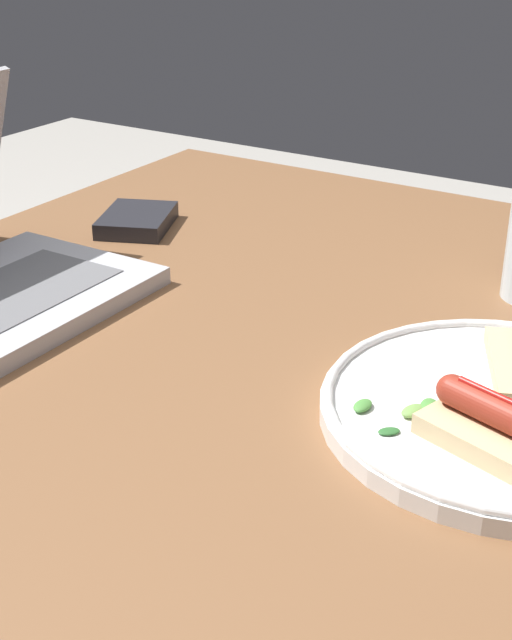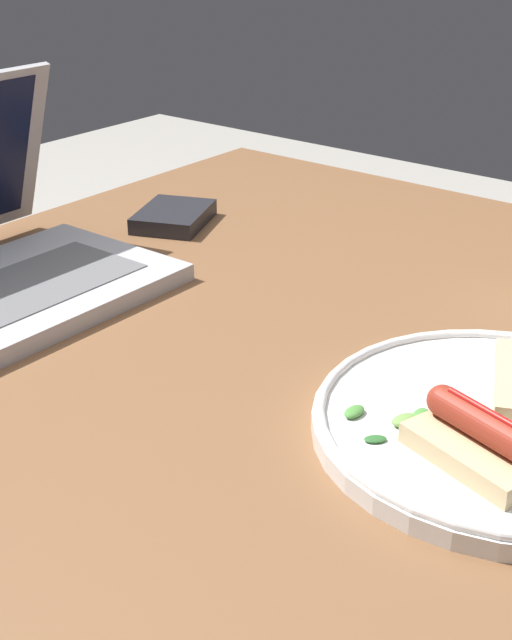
# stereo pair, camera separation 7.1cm
# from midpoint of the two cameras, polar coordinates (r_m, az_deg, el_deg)

# --- Properties ---
(desk) EXTENTS (1.16, 0.89, 0.73)m
(desk) POSITION_cam_midpoint_polar(r_m,az_deg,el_deg) (0.81, 0.24, -8.74)
(desk) COLOR brown
(desk) RESTS_ON ground_plane
(plate) EXTENTS (0.29, 0.29, 0.02)m
(plate) POSITION_cam_midpoint_polar(r_m,az_deg,el_deg) (0.70, 18.54, -6.44)
(plate) COLOR white
(plate) RESTS_ON desk
(sausage_toast_middle) EXTENTS (0.09, 0.11, 0.04)m
(sausage_toast_middle) POSITION_cam_midpoint_polar(r_m,az_deg,el_deg) (0.64, 17.49, -7.41)
(sausage_toast_middle) COLOR #D6B784
(sausage_toast_middle) RESTS_ON plate
(salad_pile) EXTENTS (0.07, 0.07, 0.01)m
(salad_pile) POSITION_cam_midpoint_polar(r_m,az_deg,el_deg) (0.67, 12.33, -6.35)
(salad_pile) COLOR #4C8E3D
(salad_pile) RESTS_ON plate
(external_drive) EXTENTS (0.13, 0.11, 0.02)m
(external_drive) POSITION_cam_midpoint_polar(r_m,az_deg,el_deg) (1.09, -3.45, 6.59)
(external_drive) COLOR #232328
(external_drive) RESTS_ON desk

